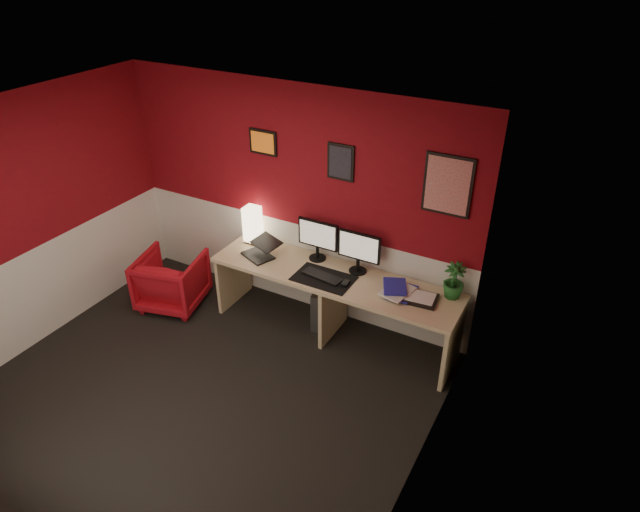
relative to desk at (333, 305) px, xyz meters
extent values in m
cube|color=black|center=(-0.65, -1.41, -0.36)|extent=(4.00, 3.50, 0.01)
cube|color=white|center=(-0.65, -1.41, 2.13)|extent=(4.00, 3.50, 0.01)
cube|color=maroon|center=(-0.65, 0.34, 0.89)|extent=(4.00, 0.01, 2.50)
cube|color=maroon|center=(-2.65, -1.41, 0.89)|extent=(0.01, 3.50, 2.50)
cube|color=maroon|center=(1.35, -1.41, 0.89)|extent=(0.01, 3.50, 2.50)
cube|color=silver|center=(-0.65, 0.34, 0.14)|extent=(4.00, 0.01, 1.00)
cube|color=silver|center=(-2.64, -1.41, 0.14)|extent=(0.01, 3.50, 1.00)
cube|color=silver|center=(1.35, -1.41, 0.14)|extent=(0.01, 3.50, 1.00)
cube|color=tan|center=(0.00, 0.00, 0.00)|extent=(2.60, 0.65, 0.73)
cube|color=#FFE5B2|center=(-1.10, 0.19, 0.56)|extent=(0.16, 0.16, 0.40)
cube|color=black|center=(-0.88, -0.05, 0.47)|extent=(0.39, 0.34, 0.22)
cube|color=black|center=(-0.30, 0.21, 0.66)|extent=(0.45, 0.06, 0.58)
cube|color=black|center=(0.18, 0.19, 0.66)|extent=(0.45, 0.06, 0.58)
cube|color=black|center=(-0.06, -0.10, 0.37)|extent=(0.60, 0.38, 0.01)
cube|color=black|center=(-0.09, -0.08, 0.38)|extent=(0.43, 0.19, 0.02)
cube|color=black|center=(0.17, -0.10, 0.39)|extent=(0.07, 0.11, 0.03)
imported|color=#23229E|center=(0.59, 0.02, 0.38)|extent=(0.24, 0.33, 0.03)
imported|color=silver|center=(0.57, 0.01, 0.41)|extent=(0.30, 0.37, 0.02)
imported|color=#23229E|center=(0.55, -0.03, 0.43)|extent=(0.31, 0.35, 0.03)
cube|color=black|center=(0.88, 0.01, 0.38)|extent=(0.37, 0.28, 0.03)
imported|color=#19591E|center=(1.14, 0.21, 0.54)|extent=(0.21, 0.21, 0.36)
cube|color=#99999E|center=(-0.17, 0.15, -0.14)|extent=(0.29, 0.48, 0.45)
imported|color=red|center=(-1.85, -0.38, -0.05)|extent=(0.82, 0.83, 0.62)
cube|color=orange|center=(-1.00, 0.33, 1.49)|extent=(0.32, 0.02, 0.26)
cube|color=black|center=(-0.11, 0.33, 1.44)|extent=(0.28, 0.02, 0.36)
cube|color=red|center=(0.94, 0.33, 1.42)|extent=(0.44, 0.02, 0.56)
camera|label=1|loc=(2.11, -4.16, 3.38)|focal=31.13mm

